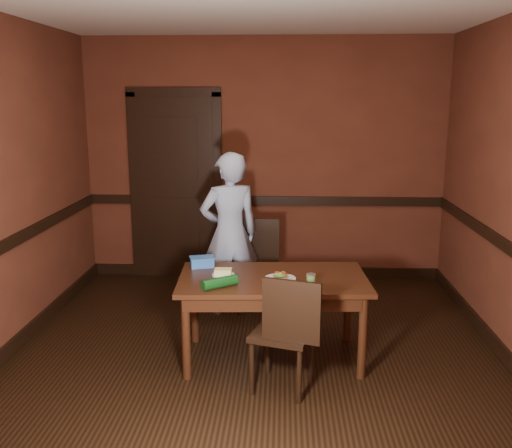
# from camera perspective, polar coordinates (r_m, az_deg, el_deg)

# --- Properties ---
(floor) EXTENTS (4.00, 4.50, 0.01)m
(floor) POSITION_cam_1_polar(r_m,az_deg,el_deg) (4.62, -0.22, -13.80)
(floor) COLOR black
(floor) RESTS_ON ground
(ceiling) EXTENTS (4.00, 4.50, 0.01)m
(ceiling) POSITION_cam_1_polar(r_m,az_deg,el_deg) (4.18, -0.25, 21.51)
(ceiling) COLOR silver
(ceiling) RESTS_ON ground
(wall_back) EXTENTS (4.00, 0.02, 2.70)m
(wall_back) POSITION_cam_1_polar(r_m,az_deg,el_deg) (6.42, 0.84, 6.35)
(wall_back) COLOR #58291A
(wall_back) RESTS_ON ground
(wall_front) EXTENTS (4.00, 0.02, 2.70)m
(wall_front) POSITION_cam_1_polar(r_m,az_deg,el_deg) (2.02, -3.68, -7.91)
(wall_front) COLOR #58291A
(wall_front) RESTS_ON ground
(dado_back) EXTENTS (4.00, 0.03, 0.10)m
(dado_back) POSITION_cam_1_polar(r_m,az_deg,el_deg) (6.47, 0.82, 2.37)
(dado_back) COLOR black
(dado_back) RESTS_ON ground
(baseboard_back) EXTENTS (4.00, 0.03, 0.12)m
(baseboard_back) POSITION_cam_1_polar(r_m,az_deg,el_deg) (6.67, 0.80, -4.75)
(baseboard_back) COLOR black
(baseboard_back) RESTS_ON ground
(baseboard_left) EXTENTS (0.03, 4.50, 0.12)m
(baseboard_left) POSITION_cam_1_polar(r_m,az_deg,el_deg) (5.09, -23.66, -11.58)
(baseboard_left) COLOR black
(baseboard_left) RESTS_ON ground
(baseboard_right) EXTENTS (0.03, 4.50, 0.12)m
(baseboard_right) POSITION_cam_1_polar(r_m,az_deg,el_deg) (4.91, 24.19, -12.51)
(baseboard_right) COLOR black
(baseboard_right) RESTS_ON ground
(door) EXTENTS (1.05, 0.07, 2.20)m
(door) POSITION_cam_1_polar(r_m,az_deg,el_deg) (6.53, -8.00, 4.05)
(door) COLOR black
(door) RESTS_ON ground
(dining_table) EXTENTS (1.50, 0.90, 0.68)m
(dining_table) POSITION_cam_1_polar(r_m,az_deg,el_deg) (4.57, 1.69, -9.40)
(dining_table) COLOR #32180C
(dining_table) RESTS_ON floor
(chair_far) EXTENTS (0.43, 0.43, 0.88)m
(chair_far) POSITION_cam_1_polar(r_m,az_deg,el_deg) (5.56, 0.32, -4.28)
(chair_far) COLOR black
(chair_far) RESTS_ON floor
(chair_near) EXTENTS (0.51, 0.51, 0.87)m
(chair_near) POSITION_cam_1_polar(r_m,az_deg,el_deg) (4.11, 2.72, -10.63)
(chair_near) COLOR black
(chair_near) RESTS_ON floor
(person) EXTENTS (0.66, 0.55, 1.56)m
(person) POSITION_cam_1_polar(r_m,az_deg,el_deg) (5.42, -2.66, -0.98)
(person) COLOR #A5BBDF
(person) RESTS_ON floor
(sandwich_plate) EXTENTS (0.24, 0.24, 0.06)m
(sandwich_plate) POSITION_cam_1_polar(r_m,az_deg,el_deg) (4.38, 2.43, -5.40)
(sandwich_plate) COLOR silver
(sandwich_plate) RESTS_ON dining_table
(sauce_jar) EXTENTS (0.07, 0.07, 0.08)m
(sauce_jar) POSITION_cam_1_polar(r_m,az_deg,el_deg) (4.29, 5.53, -5.50)
(sauce_jar) COLOR #5F9B44
(sauce_jar) RESTS_ON dining_table
(cheese_saucer) EXTENTS (0.18, 0.18, 0.06)m
(cheese_saucer) POSITION_cam_1_polar(r_m,az_deg,el_deg) (4.48, -3.30, -4.91)
(cheese_saucer) COLOR silver
(cheese_saucer) RESTS_ON dining_table
(food_tub) EXTENTS (0.23, 0.18, 0.08)m
(food_tub) POSITION_cam_1_polar(r_m,az_deg,el_deg) (4.72, -5.42, -3.78)
(food_tub) COLOR blue
(food_tub) RESTS_ON dining_table
(wrapped_veg) EXTENTS (0.27, 0.23, 0.08)m
(wrapped_veg) POSITION_cam_1_polar(r_m,az_deg,el_deg) (4.21, -3.66, -5.86)
(wrapped_veg) COLOR #0D3911
(wrapped_veg) RESTS_ON dining_table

